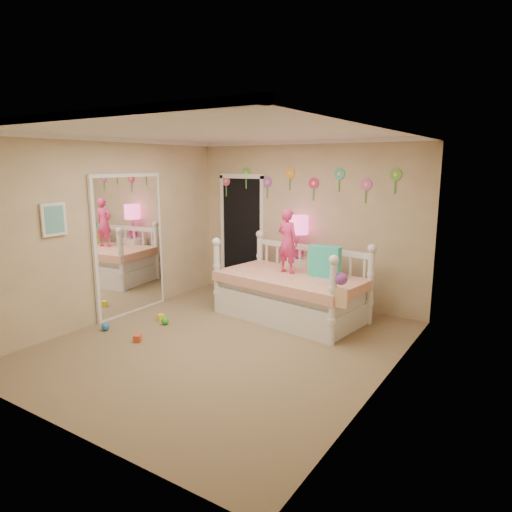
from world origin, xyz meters
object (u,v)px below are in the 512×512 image
Objects in this scene: daybed at (291,279)px; child at (288,241)px; table_lamp at (298,230)px; nightstand at (298,281)px.

daybed is 0.56m from child.
nightstand is at bearing 88.21° from table_lamp.
child reaches higher than daybed.
daybed is 2.27× the size of child.
daybed is at bearing -70.58° from table_lamp.
daybed is 0.76m from nightstand.
child is at bearing -80.29° from nightstand.
table_lamp is (-0.13, 0.60, 0.08)m from child.
nightstand is 1.09× the size of table_lamp.
table_lamp reaches higher than daybed.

